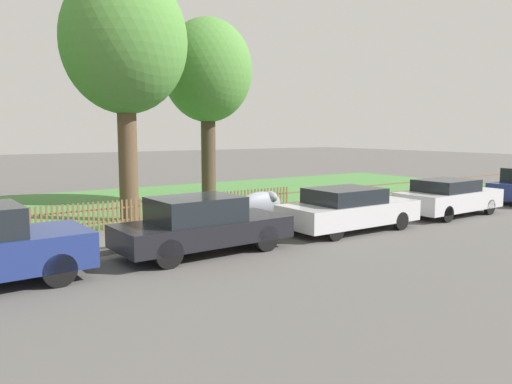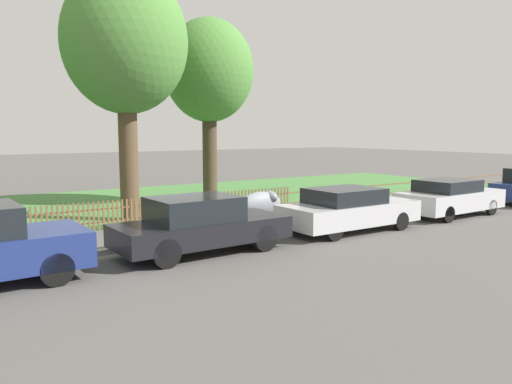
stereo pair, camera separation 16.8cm
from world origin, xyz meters
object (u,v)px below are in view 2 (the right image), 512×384
(covered_motorcycle, at_px, (261,205))
(parked_car_red_compact, at_px, (348,209))
(tree_mid_park, at_px, (125,44))
(parked_car_navy_estate, at_px, (200,224))
(parked_car_white_van, at_px, (450,197))
(tree_far_left, at_px, (209,73))

(covered_motorcycle, bearing_deg, parked_car_red_compact, -61.34)
(tree_mid_park, bearing_deg, parked_car_navy_estate, -91.90)
(parked_car_white_van, distance_m, tree_far_left, 10.62)
(parked_car_white_van, bearing_deg, parked_car_red_compact, 178.07)
(covered_motorcycle, xyz_separation_m, tree_far_left, (0.95, 5.20, 4.80))
(parked_car_red_compact, height_order, tree_mid_park, tree_mid_park)
(tree_mid_park, bearing_deg, parked_car_red_compact, -48.53)
(parked_car_navy_estate, relative_size, tree_mid_park, 0.53)
(covered_motorcycle, height_order, tree_mid_park, tree_mid_park)
(covered_motorcycle, bearing_deg, parked_car_white_van, -24.93)
(tree_mid_park, distance_m, tree_far_left, 4.76)
(covered_motorcycle, bearing_deg, tree_far_left, 75.07)
(parked_car_navy_estate, bearing_deg, parked_car_red_compact, -2.03)
(parked_car_navy_estate, height_order, tree_far_left, tree_far_left)
(parked_car_red_compact, height_order, parked_car_white_van, parked_car_red_compact)
(parked_car_navy_estate, xyz_separation_m, tree_far_left, (4.44, 7.60, 4.71))
(tree_mid_park, bearing_deg, tree_far_left, 26.05)
(parked_car_white_van, bearing_deg, covered_motorcycle, 158.08)
(parked_car_red_compact, bearing_deg, parked_car_navy_estate, -179.93)
(parked_car_navy_estate, distance_m, tree_mid_park, 7.56)
(parked_car_red_compact, relative_size, parked_car_white_van, 1.03)
(parked_car_red_compact, bearing_deg, tree_mid_park, 131.65)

